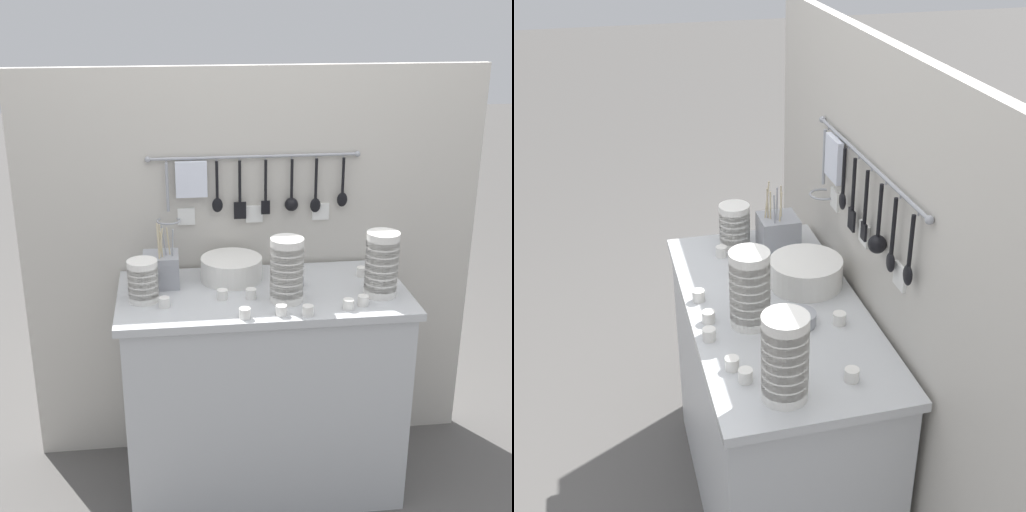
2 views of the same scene
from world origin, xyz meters
TOP-DOWN VIEW (x-y plane):
  - ground_plane at (0.00, 0.00)m, footprint 20.00×20.00m
  - counter at (0.00, 0.00)m, footprint 1.12×0.55m
  - back_wall at (-0.00, 0.31)m, footprint 1.92×0.11m
  - bowl_stack_nested_right at (0.07, -0.10)m, footprint 0.12×0.12m
  - bowl_stack_wide_centre at (0.44, -0.09)m, footprint 0.12×0.12m
  - bowl_stack_short_front at (-0.45, -0.04)m, footprint 0.11×0.11m
  - plate_stack at (-0.11, 0.13)m, footprint 0.25×0.25m
  - steel_mixing_bowl at (0.12, 0.05)m, footprint 0.10×0.10m
  - cutlery_caddy at (-0.39, 0.11)m, footprint 0.14×0.14m
  - cup_mid_row at (0.42, 0.10)m, footprint 0.04×0.04m
  - cup_beside_plates at (0.13, -0.24)m, footprint 0.04×0.04m
  - cup_front_left at (0.14, 0.16)m, footprint 0.04×0.04m
  - cup_edge_near at (0.35, -0.18)m, footprint 0.04×0.04m
  - cup_front_right at (0.29, -0.20)m, footprint 0.04×0.04m
  - cup_centre at (-0.38, -0.10)m, footprint 0.04×0.04m
  - cup_by_caddy at (-0.05, -0.06)m, footprint 0.04×0.04m
  - cup_back_right at (0.04, -0.22)m, footprint 0.04×0.04m
  - cup_back_left at (-0.10, -0.23)m, footprint 0.04×0.04m
  - cup_edge_far at (-0.16, -0.06)m, footprint 0.04×0.04m

SIDE VIEW (x-z plane):
  - ground_plane at x=0.00m, z-range 0.00..0.00m
  - counter at x=0.00m, z-range 0.00..0.87m
  - back_wall at x=0.00m, z-range 0.00..1.69m
  - cup_mid_row at x=0.42m, z-range 0.87..0.91m
  - cup_beside_plates at x=0.13m, z-range 0.87..0.91m
  - cup_front_left at x=0.14m, z-range 0.87..0.91m
  - cup_edge_near at x=0.35m, z-range 0.87..0.91m
  - cup_front_right at x=0.29m, z-range 0.87..0.91m
  - cup_centre at x=-0.38m, z-range 0.87..0.91m
  - cup_by_caddy at x=-0.05m, z-range 0.87..0.91m
  - cup_back_right at x=0.04m, z-range 0.87..0.91m
  - cup_back_left at x=-0.10m, z-range 0.87..0.91m
  - cup_edge_far at x=-0.16m, z-range 0.87..0.91m
  - steel_mixing_bowl at x=0.12m, z-range 0.87..0.91m
  - plate_stack at x=-0.11m, z-range 0.87..0.96m
  - cutlery_caddy at x=-0.39m, z-range 0.80..1.07m
  - bowl_stack_short_front at x=-0.45m, z-range 0.87..1.03m
  - bowl_stack_nested_right at x=0.07m, z-range 0.87..1.12m
  - bowl_stack_wide_centre at x=0.44m, z-range 0.87..1.12m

